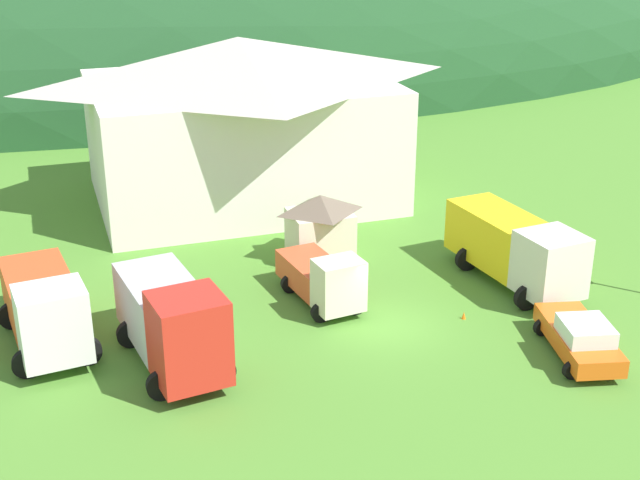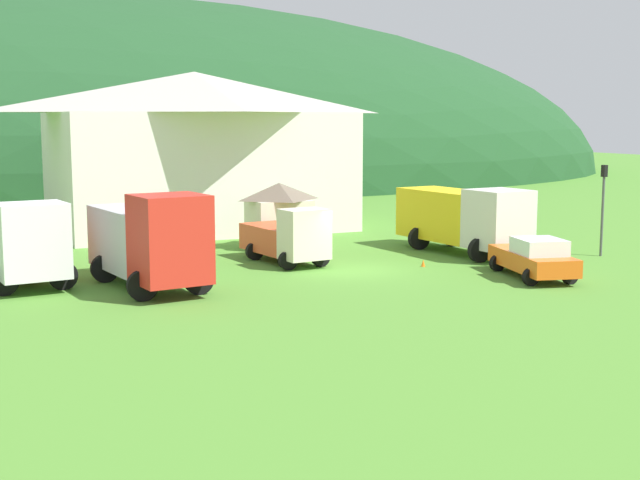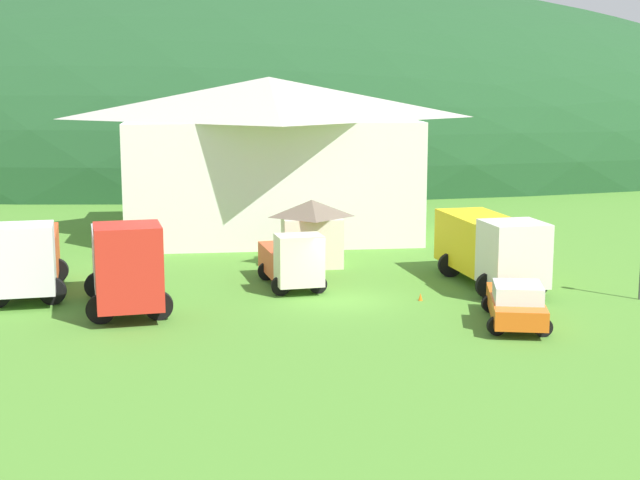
# 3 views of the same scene
# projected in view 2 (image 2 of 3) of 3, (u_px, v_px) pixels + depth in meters

# --- Properties ---
(ground_plane) EXTENTS (200.00, 200.00, 0.00)m
(ground_plane) POSITION_uv_depth(u_px,v_px,m) (357.00, 270.00, 36.47)
(ground_plane) COLOR #4C842D
(forested_hill_backdrop) EXTENTS (122.67, 60.00, 37.51)m
(forested_hill_backdrop) POSITION_uv_depth(u_px,v_px,m) (100.00, 180.00, 90.53)
(forested_hill_backdrop) COLOR #1E4723
(forested_hill_backdrop) RESTS_ON ground
(depot_building) EXTENTS (17.22, 12.84, 9.07)m
(depot_building) POSITION_uv_depth(u_px,v_px,m) (196.00, 148.00, 50.51)
(depot_building) COLOR white
(depot_building) RESTS_ON ground
(play_shed_cream) EXTENTS (3.05, 2.61, 3.23)m
(play_shed_cream) POSITION_uv_depth(u_px,v_px,m) (279.00, 214.00, 42.66)
(play_shed_cream) COLOR beige
(play_shed_cream) RESTS_ON ground
(heavy_rig_white) EXTENTS (3.70, 7.10, 3.33)m
(heavy_rig_white) POSITION_uv_depth(u_px,v_px,m) (20.00, 241.00, 33.29)
(heavy_rig_white) COLOR white
(heavy_rig_white) RESTS_ON ground
(crane_truck_red) EXTENTS (3.78, 7.14, 3.71)m
(crane_truck_red) POSITION_uv_depth(u_px,v_px,m) (150.00, 239.00, 32.27)
(crane_truck_red) COLOR red
(crane_truck_red) RESTS_ON ground
(light_truck_cream) EXTENTS (2.80, 5.26, 2.56)m
(light_truck_cream) POSITION_uv_depth(u_px,v_px,m) (288.00, 237.00, 38.00)
(light_truck_cream) COLOR beige
(light_truck_cream) RESTS_ON ground
(flatbed_truck_yellow) EXTENTS (3.67, 7.63, 3.21)m
(flatbed_truck_yellow) POSITION_uv_depth(u_px,v_px,m) (465.00, 216.00, 40.76)
(flatbed_truck_yellow) COLOR silver
(flatbed_truck_yellow) RESTS_ON ground
(service_pickup_orange) EXTENTS (3.02, 5.12, 1.66)m
(service_pickup_orange) POSITION_uv_depth(u_px,v_px,m) (534.00, 258.00, 34.63)
(service_pickup_orange) COLOR orange
(service_pickup_orange) RESTS_ON ground
(traffic_light_east) EXTENTS (0.20, 0.32, 4.25)m
(traffic_light_east) POSITION_uv_depth(u_px,v_px,m) (603.00, 201.00, 39.93)
(traffic_light_east) COLOR #4C4C51
(traffic_light_east) RESTS_ON ground
(traffic_cone_near_pickup) EXTENTS (0.36, 0.36, 0.62)m
(traffic_cone_near_pickup) POSITION_uv_depth(u_px,v_px,m) (423.00, 267.00, 37.39)
(traffic_cone_near_pickup) COLOR orange
(traffic_cone_near_pickup) RESTS_ON ground
(traffic_cone_mid_row) EXTENTS (0.36, 0.36, 0.59)m
(traffic_cone_mid_row) POSITION_uv_depth(u_px,v_px,m) (458.00, 243.00, 44.35)
(traffic_cone_mid_row) COLOR orange
(traffic_cone_mid_row) RESTS_ON ground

